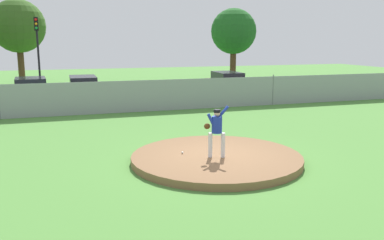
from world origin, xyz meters
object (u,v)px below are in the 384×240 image
object	(u,v)px
baseball	(182,153)
traffic_light_near	(38,43)
parked_car_charcoal	(83,90)
parked_car_burgundy	(227,84)
pitcher_youth	(216,128)
parked_car_teal	(31,92)

from	to	relation	value
baseball	traffic_light_near	world-z (taller)	traffic_light_near
parked_car_charcoal	parked_car_burgundy	world-z (taller)	parked_car_burgundy
baseball	pitcher_youth	bearing A→B (deg)	-38.38
parked_car_teal	parked_car_burgundy	world-z (taller)	parked_car_burgundy
parked_car_burgundy	parked_car_charcoal	bearing A→B (deg)	-178.47
baseball	parked_car_teal	xyz separation A→B (m)	(-5.28, 14.13, 0.51)
pitcher_youth	baseball	xyz separation A→B (m)	(-0.89, 0.70, -0.90)
baseball	parked_car_teal	distance (m)	15.09
parked_car_burgundy	traffic_light_near	xyz separation A→B (m)	(-12.50, 3.42, 2.83)
parked_car_charcoal	parked_car_burgundy	xyz separation A→B (m)	(9.84, 0.26, 0.00)
parked_car_charcoal	traffic_light_near	distance (m)	5.36
baseball	parked_car_charcoal	distance (m)	14.38
traffic_light_near	parked_car_teal	bearing A→B (deg)	-96.01
parked_car_teal	parked_car_burgundy	distance (m)	12.90
pitcher_youth	traffic_light_near	xyz separation A→B (m)	(-5.77, 18.59, 2.46)
parked_car_charcoal	parked_car_teal	xyz separation A→B (m)	(-3.05, -0.07, -0.01)
baseball	parked_car_charcoal	xyz separation A→B (m)	(-2.23, 14.20, 0.52)
parked_car_teal	traffic_light_near	bearing A→B (deg)	83.99
parked_car_charcoal	baseball	bearing A→B (deg)	-81.07
parked_car_teal	traffic_light_near	distance (m)	4.73
baseball	parked_car_charcoal	world-z (taller)	parked_car_charcoal
parked_car_burgundy	traffic_light_near	bearing A→B (deg)	164.68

